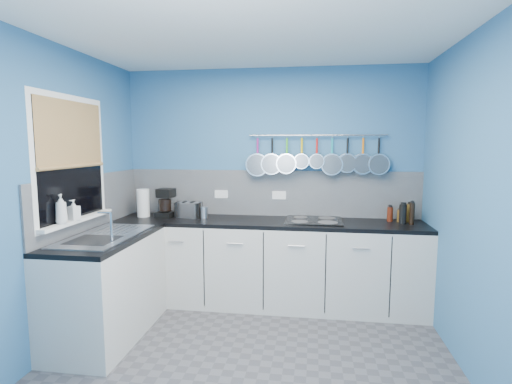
% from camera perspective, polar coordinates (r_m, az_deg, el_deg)
% --- Properties ---
extents(floor, '(3.20, 3.00, 0.02)m').
position_cam_1_polar(floor, '(3.30, -1.14, -23.99)').
color(floor, '#47474C').
rests_on(floor, ground).
extents(ceiling, '(3.20, 3.00, 0.02)m').
position_cam_1_polar(ceiling, '(2.95, -1.26, 23.18)').
color(ceiling, white).
rests_on(ceiling, ground).
extents(wall_back, '(3.20, 0.02, 2.50)m').
position_cam_1_polar(wall_back, '(4.35, 2.11, 1.18)').
color(wall_back, '#316491').
rests_on(wall_back, ground).
extents(wall_front, '(3.20, 0.02, 2.50)m').
position_cam_1_polar(wall_front, '(1.43, -11.47, -10.88)').
color(wall_front, '#316491').
rests_on(wall_front, ground).
extents(wall_left, '(0.02, 3.00, 2.50)m').
position_cam_1_polar(wall_left, '(3.51, -28.11, -1.01)').
color(wall_left, '#316491').
rests_on(wall_left, ground).
extents(wall_right, '(0.02, 3.00, 2.50)m').
position_cam_1_polar(wall_right, '(3.05, 30.25, -2.23)').
color(wall_right, '#316491').
rests_on(wall_right, ground).
extents(backsplash_back, '(3.20, 0.02, 0.50)m').
position_cam_1_polar(backsplash_back, '(4.34, 2.07, -0.16)').
color(backsplash_back, '#93959A').
rests_on(backsplash_back, wall_back).
extents(backsplash_left, '(0.02, 1.80, 0.50)m').
position_cam_1_polar(backsplash_left, '(4.00, -22.69, -1.29)').
color(backsplash_left, '#93959A').
rests_on(backsplash_left, wall_left).
extents(cabinet_run_back, '(3.20, 0.60, 0.86)m').
position_cam_1_polar(cabinet_run_back, '(4.21, 1.59, -10.42)').
color(cabinet_run_back, beige).
rests_on(cabinet_run_back, ground).
extents(worktop_back, '(3.20, 0.60, 0.04)m').
position_cam_1_polar(worktop_back, '(4.10, 1.61, -4.40)').
color(worktop_back, black).
rests_on(worktop_back, cabinet_run_back).
extents(cabinet_run_left, '(0.60, 1.20, 0.86)m').
position_cam_1_polar(cabinet_run_left, '(3.78, -20.72, -12.94)').
color(cabinet_run_left, beige).
rests_on(cabinet_run_left, ground).
extents(worktop_left, '(0.60, 1.20, 0.04)m').
position_cam_1_polar(worktop_left, '(3.65, -21.02, -6.27)').
color(worktop_left, black).
rests_on(worktop_left, cabinet_run_left).
extents(window_frame, '(0.01, 1.00, 1.10)m').
position_cam_1_polar(window_frame, '(3.71, -25.19, 4.19)').
color(window_frame, white).
rests_on(window_frame, wall_left).
extents(window_glass, '(0.01, 0.90, 1.00)m').
position_cam_1_polar(window_glass, '(3.71, -25.12, 4.19)').
color(window_glass, black).
rests_on(window_glass, wall_left).
extents(bamboo_blind, '(0.01, 0.90, 0.55)m').
position_cam_1_polar(bamboo_blind, '(3.70, -25.20, 7.67)').
color(bamboo_blind, tan).
rests_on(bamboo_blind, wall_left).
extents(window_sill, '(0.10, 0.98, 0.03)m').
position_cam_1_polar(window_sill, '(3.75, -24.46, -3.68)').
color(window_sill, white).
rests_on(window_sill, wall_left).
extents(sink_unit, '(0.50, 0.95, 0.01)m').
position_cam_1_polar(sink_unit, '(3.65, -21.04, -5.91)').
color(sink_unit, silver).
rests_on(sink_unit, worktop_left).
extents(mixer_tap, '(0.12, 0.08, 0.26)m').
position_cam_1_polar(mixer_tap, '(3.39, -20.26, -4.64)').
color(mixer_tap, silver).
rests_on(mixer_tap, worktop_left).
extents(socket_left, '(0.15, 0.01, 0.09)m').
position_cam_1_polar(socket_left, '(4.42, -5.05, -0.31)').
color(socket_left, white).
rests_on(socket_left, backsplash_back).
extents(socket_right, '(0.15, 0.01, 0.09)m').
position_cam_1_polar(socket_right, '(4.32, 3.37, -0.47)').
color(socket_right, white).
rests_on(socket_right, backsplash_back).
extents(pot_rail, '(1.45, 0.02, 0.02)m').
position_cam_1_polar(pot_rail, '(4.24, 8.85, 8.13)').
color(pot_rail, silver).
rests_on(pot_rail, wall_back).
extents(soap_bottle_a, '(0.12, 0.12, 0.24)m').
position_cam_1_polar(soap_bottle_a, '(3.52, -26.42, -2.22)').
color(soap_bottle_a, white).
rests_on(soap_bottle_a, window_sill).
extents(soap_bottle_b, '(0.10, 0.10, 0.17)m').
position_cam_1_polar(soap_bottle_b, '(3.66, -24.93, -2.35)').
color(soap_bottle_b, white).
rests_on(soap_bottle_b, window_sill).
extents(paper_towel, '(0.14, 0.14, 0.30)m').
position_cam_1_polar(paper_towel, '(4.45, -16.03, -1.53)').
color(paper_towel, white).
rests_on(paper_towel, worktop_back).
extents(coffee_maker, '(0.19, 0.21, 0.31)m').
position_cam_1_polar(coffee_maker, '(4.38, -12.98, -1.54)').
color(coffee_maker, black).
rests_on(coffee_maker, worktop_back).
extents(toaster, '(0.29, 0.21, 0.16)m').
position_cam_1_polar(toaster, '(4.31, -9.74, -2.55)').
color(toaster, silver).
rests_on(toaster, worktop_back).
extents(canister, '(0.09, 0.09, 0.12)m').
position_cam_1_polar(canister, '(4.25, -7.57, -2.96)').
color(canister, silver).
rests_on(canister, worktop_back).
extents(hob, '(0.58, 0.51, 0.01)m').
position_cam_1_polar(hob, '(4.11, 8.36, -4.09)').
color(hob, black).
rests_on(hob, worktop_back).
extents(pan_0, '(0.25, 0.07, 0.44)m').
position_cam_1_polar(pan_0, '(4.28, 0.22, 5.25)').
color(pan_0, silver).
rests_on(pan_0, pot_rail).
extents(pan_1, '(0.23, 0.10, 0.42)m').
position_cam_1_polar(pan_1, '(4.26, 2.35, 5.38)').
color(pan_1, silver).
rests_on(pan_1, pot_rail).
extents(pan_2, '(0.22, 0.11, 0.41)m').
position_cam_1_polar(pan_2, '(4.24, 4.49, 5.44)').
color(pan_2, silver).
rests_on(pan_2, pot_rail).
extents(pan_3, '(0.16, 0.11, 0.35)m').
position_cam_1_polar(pan_3, '(4.23, 6.65, 5.77)').
color(pan_3, silver).
rests_on(pan_3, pot_rail).
extents(pan_4, '(0.16, 0.11, 0.35)m').
position_cam_1_polar(pan_4, '(4.23, 8.81, 5.75)').
color(pan_4, silver).
rests_on(pan_4, pot_rail).
extents(pan_5, '(0.23, 0.08, 0.42)m').
position_cam_1_polar(pan_5, '(4.24, 10.95, 5.25)').
color(pan_5, silver).
rests_on(pan_5, pot_rail).
extents(pan_6, '(0.20, 0.06, 0.39)m').
position_cam_1_polar(pan_6, '(4.25, 13.11, 5.39)').
color(pan_6, silver).
rests_on(pan_6, pot_rail).
extents(pan_7, '(0.22, 0.07, 0.41)m').
position_cam_1_polar(pan_7, '(4.26, 15.24, 5.23)').
color(pan_7, silver).
rests_on(pan_7, pot_rail).
extents(pan_8, '(0.22, 0.08, 0.41)m').
position_cam_1_polar(pan_8, '(4.28, 17.36, 5.14)').
color(pan_8, silver).
rests_on(pan_8, pot_rail).
extents(condiment_0, '(0.07, 0.07, 0.18)m').
position_cam_1_polar(condiment_0, '(4.28, 21.40, -2.86)').
color(condiment_0, brown).
rests_on(condiment_0, worktop_back).
extents(condiment_1, '(0.07, 0.07, 0.12)m').
position_cam_1_polar(condiment_1, '(4.28, 20.25, -3.26)').
color(condiment_1, brown).
rests_on(condiment_1, worktop_back).
extents(condiment_2, '(0.06, 0.06, 0.15)m').
position_cam_1_polar(condiment_2, '(4.26, 18.85, -3.05)').
color(condiment_2, '#4C190C').
rests_on(condiment_2, worktop_back).
extents(condiment_3, '(0.05, 0.05, 0.21)m').
position_cam_1_polar(condiment_3, '(4.17, 21.68, -2.94)').
color(condiment_3, black).
rests_on(condiment_3, worktop_back).
extents(condiment_4, '(0.07, 0.07, 0.19)m').
position_cam_1_polar(condiment_4, '(4.17, 20.51, -3.01)').
color(condiment_4, black).
rests_on(condiment_4, worktop_back).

